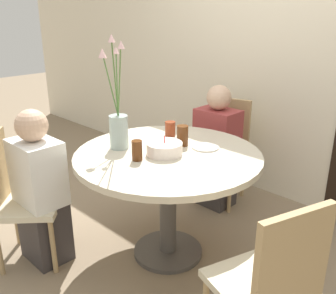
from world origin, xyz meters
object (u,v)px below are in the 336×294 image
(drink_glass_2, at_px, (170,129))
(person_boy, at_px, (40,193))
(drink_glass_1, at_px, (137,150))
(birthday_cake, at_px, (164,148))
(side_plate, at_px, (205,147))
(chair_far_back, at_px, (271,280))
(person_woman, at_px, (216,151))
(chair_near_front, at_px, (15,193))
(chair_right_flank, at_px, (223,145))
(flower_vase, at_px, (118,123))
(drink_glass_0, at_px, (182,136))

(drink_glass_2, distance_m, person_boy, 0.98)
(drink_glass_1, bearing_deg, birthday_cake, 76.24)
(side_plate, bearing_deg, drink_glass_1, -109.71)
(chair_far_back, distance_m, person_woman, 1.60)
(person_woman, bearing_deg, drink_glass_1, -80.91)
(chair_near_front, xyz_separation_m, drink_glass_1, (0.62, 0.51, 0.32))
(drink_glass_2, relative_size, person_woman, 0.10)
(chair_right_flank, height_order, flower_vase, flower_vase)
(chair_far_back, relative_size, flower_vase, 1.22)
(flower_vase, distance_m, drink_glass_0, 0.43)
(chair_near_front, bearing_deg, drink_glass_2, -71.54)
(chair_near_front, height_order, flower_vase, flower_vase)
(side_plate, distance_m, person_boy, 1.12)
(flower_vase, xyz_separation_m, person_boy, (-0.27, -0.45, -0.44))
(birthday_cake, height_order, flower_vase, flower_vase)
(drink_glass_0, bearing_deg, drink_glass_1, -92.77)
(chair_right_flank, bearing_deg, side_plate, -77.85)
(chair_right_flank, bearing_deg, flower_vase, -106.86)
(birthday_cake, distance_m, side_plate, 0.30)
(drink_glass_1, bearing_deg, drink_glass_0, 87.23)
(chair_far_back, relative_size, birthday_cake, 3.93)
(birthday_cake, height_order, drink_glass_1, drink_glass_1)
(chair_far_back, height_order, person_boy, person_boy)
(drink_glass_0, height_order, person_boy, person_boy)
(chair_right_flank, relative_size, chair_near_front, 1.00)
(birthday_cake, bearing_deg, chair_far_back, -16.70)
(chair_right_flank, height_order, person_boy, person_boy)
(birthday_cake, bearing_deg, chair_right_flank, 104.13)
(chair_near_front, distance_m, person_boy, 0.16)
(chair_right_flank, distance_m, drink_glass_0, 0.88)
(drink_glass_0, height_order, drink_glass_2, drink_glass_0)
(chair_far_back, distance_m, drink_glass_1, 1.04)
(chair_near_front, xyz_separation_m, flower_vase, (0.38, 0.57, 0.43))
(chair_near_front, bearing_deg, person_woman, -63.96)
(chair_far_back, bearing_deg, person_boy, -60.40)
(chair_right_flank, xyz_separation_m, drink_glass_0, (0.22, -0.79, 0.33))
(side_plate, xyz_separation_m, person_boy, (-0.68, -0.85, -0.27))
(chair_near_front, distance_m, drink_glass_1, 0.87)
(birthday_cake, relative_size, drink_glass_2, 2.15)
(person_woman, bearing_deg, birthday_cake, -76.00)
(drink_glass_0, bearing_deg, chair_right_flank, 105.77)
(drink_glass_1, bearing_deg, person_boy, -142.67)
(chair_right_flank, xyz_separation_m, person_woman, (0.04, -0.15, -0.00))
(birthday_cake, height_order, side_plate, birthday_cake)
(chair_near_front, xyz_separation_m, birthday_cake, (0.67, 0.69, 0.30))
(person_woman, bearing_deg, drink_glass_0, -74.00)
(person_boy, bearing_deg, chair_far_back, 11.07)
(drink_glass_0, bearing_deg, side_plate, 25.26)
(side_plate, height_order, drink_glass_1, drink_glass_1)
(chair_right_flank, xyz_separation_m, side_plate, (0.37, -0.72, 0.26))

